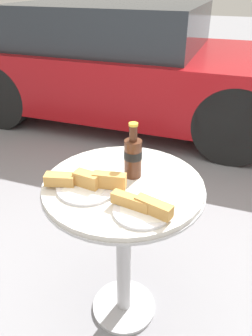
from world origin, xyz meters
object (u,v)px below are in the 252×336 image
lunch_plate_near (87,183)px  parked_car (126,65)px  cola_bottle_left (133,156)px  bistro_table (123,216)px  lunch_plate_far (142,208)px

lunch_plate_near → parked_car: (-0.79, 2.65, -0.19)m
cola_bottle_left → parked_car: bearing=110.3°
lunch_plate_near → parked_car: bearing=106.5°
bistro_table → lunch_plate_near: size_ratio=2.44×
bistro_table → lunch_plate_near: lunch_plate_near is taller
lunch_plate_far → parked_car: size_ratio=0.06×
lunch_plate_far → bistro_table: bearing=129.2°
bistro_table → parked_car: size_ratio=0.19×
bistro_table → lunch_plate_far: lunch_plate_far is taller
cola_bottle_left → lunch_plate_far: cola_bottle_left is taller
lunch_plate_near → parked_car: size_ratio=0.08×
lunch_plate_far → lunch_plate_near: bearing=163.7°
lunch_plate_far → cola_bottle_left: bearing=116.4°
lunch_plate_near → lunch_plate_far: bearing=-16.3°
bistro_table → lunch_plate_near: 0.24m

